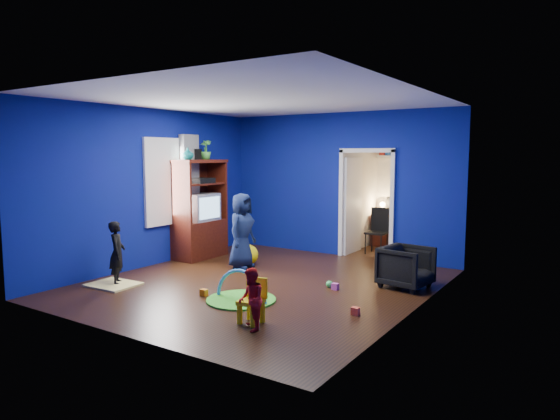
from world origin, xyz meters
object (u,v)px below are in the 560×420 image
Objects in this scene: kid_chair at (251,303)px; folding_chair at (376,232)px; hopper_ball at (248,255)px; vase at (188,154)px; child_black at (117,253)px; crt_tv at (201,207)px; toddler_red at (251,300)px; armchair at (406,267)px; study_desk at (393,230)px; play_mat at (241,300)px; tv_armoire at (199,209)px; child_navy at (242,231)px.

folding_chair is at bearing 83.95° from kid_chair.
folding_chair reaches higher than hopper_ball.
vase is 2.26m from hopper_ball.
child_black is 1.45× the size of crt_tv.
folding_chair is (-0.53, 5.10, 0.09)m from toddler_red.
crt_tv is at bearing 98.83° from armchair.
hopper_ball is at bearing 99.58° from armchair.
study_desk is (-0.38, 5.86, 0.12)m from kid_chair.
kid_chair is 0.99m from play_mat.
armchair is at bearing -102.85° from child_black.
tv_armoire is at bearing 142.64° from play_mat.
armchair is 0.81× the size of study_desk.
study_desk is (-1.42, 3.21, 0.05)m from armchair.
toddler_red is 0.38× the size of tv_armoire.
kid_chair is 0.54× the size of folding_chair.
armchair is 4.29m from tv_armoire.
hopper_ball is 3.66m from study_desk.
tv_armoire reaches higher than kid_chair.
crt_tv is at bearing 71.41° from child_navy.
tv_armoire is (0.00, 0.30, -1.10)m from vase.
child_black reaches higher than kid_chair.
child_black is at bearing 163.10° from kid_chair.
child_navy reaches higher than armchair.
child_black is 6.08m from study_desk.
crt_tv reaches higher than child_black.
armchair is 0.70× the size of child_black.
study_desk is (-0.53, 6.06, 0.00)m from toddler_red.
child_navy reaches higher than play_mat.
child_navy is 2.17m from play_mat.
child_navy is 3.87m from study_desk.
armchair is 3.11× the size of vase.
play_mat is (2.20, 0.36, -0.49)m from child_black.
study_desk is at bearing 90.00° from folding_chair.
study_desk reaches higher than toddler_red.
tv_armoire reaches higher than toddler_red.
folding_chair is at bearing -72.17° from child_black.
child_black is at bearing -143.39° from toddler_red.
child_navy is 3.05m from kid_chair.
crt_tv is at bearing -130.49° from study_desk.
child_navy is at bearing -113.66° from study_desk.
vase is at bearing -97.59° from crt_tv.
hopper_ball is 0.44× the size of study_desk.
folding_chair reaches higher than play_mat.
tv_armoire is 4.19m from kid_chair.
vase is 0.12× the size of tv_armoire.
child_black is at bearing 148.69° from child_navy.
tv_armoire is at bearing -35.53° from child_black.
kid_chair is at bearing -146.25° from child_navy.
play_mat is (2.48, -1.92, -1.01)m from crt_tv.
vase is at bearing -90.00° from tv_armoire.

